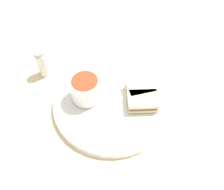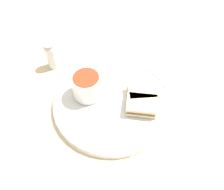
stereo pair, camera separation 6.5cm
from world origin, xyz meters
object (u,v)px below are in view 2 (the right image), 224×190
Objects in this scene: spoon at (93,82)px; soup_bowl at (87,85)px; salt_shaker at (52,56)px; sandwich_half_near at (142,105)px; sandwich_half_far at (143,92)px.

soup_bowl is at bearing 39.38° from spoon.
salt_shaker is at bearing 15.78° from soup_bowl.
sandwich_half_near is at bearing -151.23° from salt_shaker.
salt_shaker is (0.18, 0.05, -0.01)m from soup_bowl.
soup_bowl is at bearing -164.22° from salt_shaker.
salt_shaker is at bearing -68.80° from spoon.
sandwich_half_near is 0.35m from salt_shaker.
spoon is at bearing 44.10° from sandwich_half_far.
soup_bowl is 0.91× the size of salt_shaker.
soup_bowl is 0.86× the size of sandwich_half_far.
sandwich_half_near is 1.03× the size of sandwich_half_far.
sandwich_half_near is at bearing -136.54° from soup_bowl.
spoon is 0.16m from sandwich_half_far.
spoon is 0.17m from salt_shaker.
sandwich_half_near is at bearing 110.91° from spoon.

